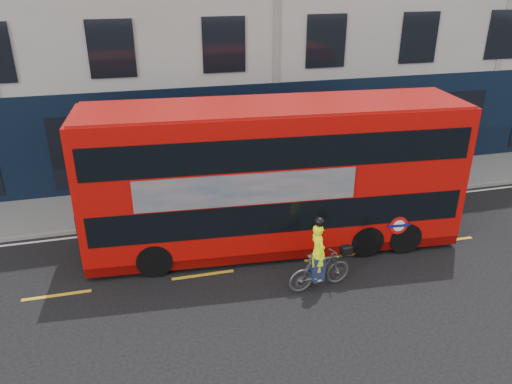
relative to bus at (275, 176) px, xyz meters
name	(u,v)px	position (x,y,z in m)	size (l,w,h in m)	color
ground	(353,285)	(1.51, -2.72, -2.35)	(120.00, 120.00, 0.00)	black
pavement	(284,190)	(1.51, 3.78, -2.29)	(60.00, 3.00, 0.12)	slate
kerb	(296,206)	(1.51, 2.28, -2.28)	(60.00, 0.12, 0.13)	gray
road_edge_line	(299,211)	(1.51, 1.98, -2.34)	(58.00, 0.10, 0.01)	silver
lane_dashes	(332,257)	(1.51, -1.22, -2.34)	(58.00, 0.12, 0.01)	gold
bus	(275,176)	(0.00, 0.00, 0.00)	(11.50, 3.42, 4.57)	#BA0B07
cyclist	(319,265)	(0.52, -2.61, -1.61)	(1.91, 0.76, 2.21)	#494B4E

